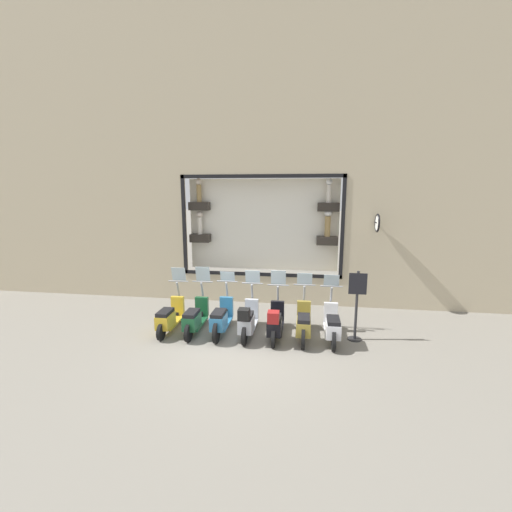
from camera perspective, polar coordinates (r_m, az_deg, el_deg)
ground_plane at (r=8.92m, az=-2.16°, el=-14.70°), size 120.00×120.00×0.00m
building_facade at (r=11.69m, az=0.98°, el=17.80°), size 1.21×36.00×10.30m
scooter_white_0 at (r=9.21m, az=12.58°, el=-11.22°), size 1.80×0.61×1.58m
scooter_olive_1 at (r=9.18m, az=7.92°, el=-11.08°), size 1.80×0.60×1.60m
scooter_black_2 at (r=9.13m, az=3.22°, el=-10.96°), size 1.79×0.60×1.65m
scooter_silver_3 at (r=9.22m, az=-1.40°, el=-10.64°), size 1.80×0.61×1.62m
scooter_teal_4 at (r=9.43m, az=-5.81°, el=-10.35°), size 1.81×0.60×1.56m
scooter_green_5 at (r=9.63m, az=-10.13°, el=-10.13°), size 1.80×0.60×1.68m
scooter_yellow_6 at (r=9.88m, az=-14.24°, el=-9.83°), size 1.79×0.61×1.64m
shop_sign_post at (r=9.24m, az=16.43°, el=-7.53°), size 0.36×0.45×1.85m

